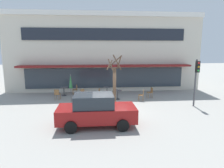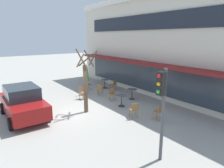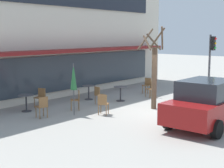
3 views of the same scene
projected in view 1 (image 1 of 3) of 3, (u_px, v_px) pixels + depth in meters
The scene contains 16 objects.
ground_plane at pixel (111, 110), 13.66m from camera, with size 80.00×80.00×0.00m, color #9E9B93.
building_facade at pixel (103, 52), 22.75m from camera, with size 18.87×9.10×7.55m.
cafe_table_near_wall at pixel (64, 90), 17.73m from camera, with size 0.70×0.70×0.76m.
cafe_table_streetside at pixel (107, 90), 17.87m from camera, with size 0.70×0.70×0.76m.
cafe_table_by_tree at pixel (117, 93), 16.43m from camera, with size 0.70×0.70×0.76m.
patio_umbrella_green_folded at pixel (71, 81), 15.51m from camera, with size 0.28×0.28×2.20m.
cafe_chair_0 at pixel (76, 89), 18.07m from camera, with size 0.49×0.49×0.89m.
cafe_chair_1 at pixel (81, 98), 14.87m from camera, with size 0.53×0.53×0.89m.
cafe_chair_2 at pixel (57, 94), 16.22m from camera, with size 0.48×0.48×0.89m.
cafe_chair_3 at pixel (101, 93), 16.57m from camera, with size 0.47×0.47×0.89m.
cafe_chair_4 at pixel (142, 94), 15.99m from camera, with size 0.50×0.50×0.89m.
cafe_chair_5 at pixel (151, 92), 16.96m from camera, with size 0.44×0.44×0.89m.
cafe_chair_6 at pixel (81, 93), 16.39m from camera, with size 0.57×0.57×0.89m.
parked_sedan at pixel (96, 110), 10.78m from camera, with size 4.20×2.02×1.76m.
street_tree at pixel (114, 84), 13.91m from camera, with size 1.17×1.10×3.77m.
traffic_light_pole at pixel (196, 75), 14.13m from camera, with size 0.26×0.43×3.40m.
Camera 1 is at (-1.15, -13.08, 4.20)m, focal length 32.00 mm.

